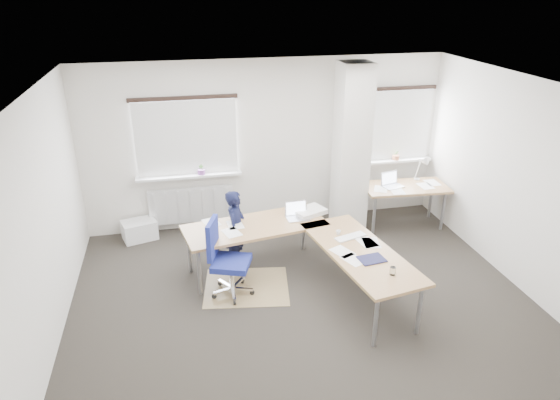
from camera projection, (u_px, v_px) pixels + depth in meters
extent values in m
plane|color=#282520|center=(302.00, 300.00, 6.63)|extent=(6.00, 6.00, 0.00)
cube|color=silver|center=(266.00, 144.00, 8.30)|extent=(6.00, 0.04, 2.80)
cube|color=silver|center=(388.00, 335.00, 3.83)|extent=(6.00, 0.04, 2.80)
cube|color=silver|center=(41.00, 228.00, 5.48)|extent=(0.04, 5.00, 2.80)
cube|color=silver|center=(522.00, 185.00, 6.64)|extent=(0.04, 5.00, 2.80)
cube|color=white|center=(307.00, 89.00, 5.50)|extent=(6.00, 5.00, 0.04)
cube|color=silver|center=(351.00, 150.00, 8.06)|extent=(0.50, 0.50, 2.78)
cube|color=white|center=(186.00, 138.00, 7.94)|extent=(1.60, 0.04, 1.20)
cube|color=white|center=(186.00, 139.00, 7.90)|extent=(1.60, 0.02, 1.20)
cube|color=white|center=(189.00, 176.00, 8.12)|extent=(1.70, 0.20, 0.04)
cube|color=white|center=(397.00, 125.00, 8.64)|extent=(1.20, 0.04, 1.20)
cube|color=white|center=(398.00, 126.00, 8.60)|extent=(1.20, 0.02, 1.20)
cube|color=white|center=(395.00, 160.00, 8.82)|extent=(1.30, 0.20, 0.04)
cube|color=silver|center=(192.00, 205.00, 8.36)|extent=(1.40, 0.10, 0.60)
cylinder|color=#7F3F8C|center=(201.00, 172.00, 8.12)|extent=(0.12, 0.12, 0.08)
imported|color=#366227|center=(201.00, 169.00, 8.10)|extent=(0.09, 0.06, 0.17)
cylinder|color=#B26844|center=(396.00, 157.00, 8.78)|extent=(0.12, 0.12, 0.08)
imported|color=#366227|center=(396.00, 155.00, 8.76)|extent=(0.09, 0.07, 0.17)
cube|color=olive|center=(247.00, 287.00, 6.92)|extent=(1.28, 1.14, 0.01)
cube|color=white|center=(139.00, 230.00, 8.15)|extent=(0.61, 0.50, 0.32)
cube|color=olive|center=(255.00, 226.00, 7.05)|extent=(2.11, 1.14, 0.04)
cube|color=olive|center=(360.00, 252.00, 6.38)|extent=(1.14, 2.11, 0.04)
cylinder|color=gray|center=(199.00, 272.00, 6.63)|extent=(0.05, 0.05, 0.69)
cylinder|color=gray|center=(189.00, 251.00, 7.14)|extent=(0.05, 0.05, 0.69)
cylinder|color=gray|center=(303.00, 229.00, 7.77)|extent=(0.05, 0.05, 0.69)
cylinder|color=gray|center=(376.00, 322.00, 5.66)|extent=(0.05, 0.05, 0.69)
cylinder|color=gray|center=(419.00, 309.00, 5.87)|extent=(0.05, 0.05, 0.69)
cylinder|color=gray|center=(345.00, 242.00, 7.40)|extent=(0.05, 0.05, 0.69)
cube|color=#B7B7BC|center=(298.00, 218.00, 7.23)|extent=(0.34, 0.25, 0.01)
cube|color=#B7B7BC|center=(296.00, 208.00, 7.28)|extent=(0.33, 0.06, 0.22)
cube|color=silver|center=(296.00, 208.00, 7.28)|extent=(0.29, 0.04, 0.19)
cube|color=white|center=(350.00, 237.00, 6.70)|extent=(0.46, 0.26, 0.02)
cube|color=#131334|center=(372.00, 259.00, 6.17)|extent=(0.35, 0.28, 0.01)
cube|color=silver|center=(310.00, 211.00, 7.37)|extent=(0.54, 0.47, 0.07)
imported|color=white|center=(338.00, 233.00, 6.76)|extent=(0.09, 0.09, 0.07)
cylinder|color=silver|center=(393.00, 271.00, 5.83)|extent=(0.07, 0.07, 0.10)
cube|color=olive|center=(406.00, 187.00, 8.39)|extent=(1.45, 0.80, 0.04)
cylinder|color=gray|center=(374.00, 215.00, 8.23)|extent=(0.05, 0.05, 0.69)
cylinder|color=gray|center=(443.00, 211.00, 8.38)|extent=(0.05, 0.05, 0.69)
cylinder|color=gray|center=(365.00, 203.00, 8.68)|extent=(0.05, 0.05, 0.69)
cylinder|color=gray|center=(431.00, 199.00, 8.84)|extent=(0.05, 0.05, 0.69)
cube|color=#B7B7BC|center=(393.00, 186.00, 8.35)|extent=(0.38, 0.31, 0.01)
cube|color=#B7B7BC|center=(389.00, 178.00, 8.39)|extent=(0.33, 0.13, 0.22)
cube|color=silver|center=(389.00, 178.00, 8.39)|extent=(0.29, 0.10, 0.19)
cylinder|color=silver|center=(417.00, 179.00, 8.64)|extent=(0.10, 0.10, 0.02)
cylinder|color=silver|center=(418.00, 169.00, 8.57)|extent=(0.02, 0.16, 0.38)
cylinder|color=silver|center=(423.00, 159.00, 8.37)|extent=(0.02, 0.29, 0.13)
cone|color=silver|center=(427.00, 163.00, 8.25)|extent=(0.14, 0.16, 0.17)
cube|color=navy|center=(231.00, 263.00, 6.58)|extent=(0.61, 0.61, 0.08)
cube|color=navy|center=(212.00, 238.00, 6.47)|extent=(0.20, 0.41, 0.52)
cylinder|color=silver|center=(232.00, 276.00, 6.66)|extent=(0.06, 0.06, 0.35)
cylinder|color=black|center=(252.00, 293.00, 6.73)|extent=(0.07, 0.05, 0.06)
cylinder|color=black|center=(242.00, 281.00, 6.98)|extent=(0.06, 0.07, 0.06)
cylinder|color=black|center=(220.00, 283.00, 6.93)|extent=(0.06, 0.07, 0.06)
cylinder|color=black|center=(214.00, 296.00, 6.64)|extent=(0.07, 0.05, 0.06)
cylinder|color=black|center=(235.00, 303.00, 6.52)|extent=(0.03, 0.06, 0.06)
imported|color=black|center=(236.00, 229.00, 7.20)|extent=(0.43, 0.51, 1.20)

